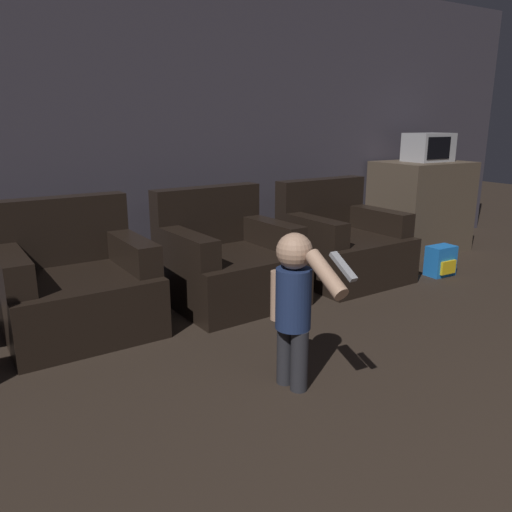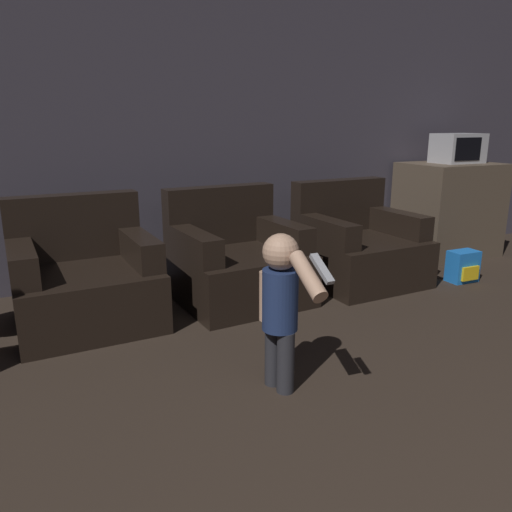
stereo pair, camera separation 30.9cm
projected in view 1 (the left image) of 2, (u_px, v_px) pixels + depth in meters
The scene contains 8 objects.
wall_back at pixel (167, 127), 4.16m from camera, with size 8.40×0.05×2.60m.
armchair_left at pixel (76, 286), 3.27m from camera, with size 0.95×0.90×0.85m.
armchair_middle at pixel (227, 263), 3.82m from camera, with size 0.98×0.93×0.85m.
armchair_right at pixel (341, 245), 4.37m from camera, with size 0.95×0.91×0.85m.
person_toddler at pixel (294, 299), 2.48m from camera, with size 0.18×0.56×0.82m.
toy_backpack at pixel (441, 261), 4.47m from camera, with size 0.25×0.18×0.27m.
kitchen_counter at pixel (420, 206), 5.32m from camera, with size 0.91×0.70×0.94m.
microwave at pixel (428, 147), 5.18m from camera, with size 0.46×0.33×0.29m.
Camera 1 is at (-1.53, 0.41, 1.34)m, focal length 35.00 mm.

